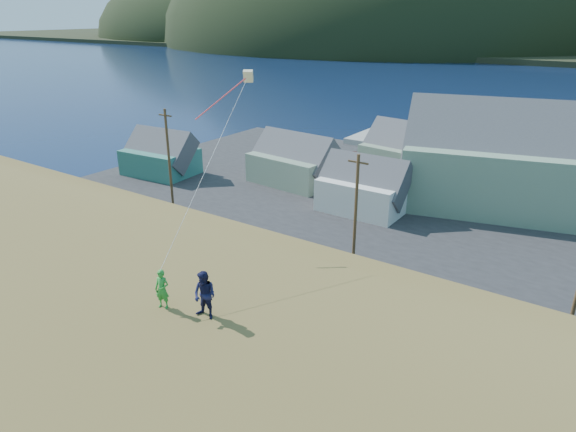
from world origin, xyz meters
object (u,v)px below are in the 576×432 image
at_px(shed_palegreen_far, 414,153).
at_px(kite_flyer_green, 162,289).
at_px(wharf, 450,144).
at_px(shed_white, 364,186).
at_px(shed_teal, 160,154).
at_px(shed_palegreen_near, 293,161).
at_px(kite_flyer_navy, 205,295).

distance_m(shed_palegreen_far, kite_flyer_green, 43.70).
distance_m(wharf, shed_white, 29.14).
xyz_separation_m(shed_teal, kite_flyer_green, (31.07, -27.64, 5.58)).
height_order(shed_palegreen_near, shed_white, shed_palegreen_near).
relative_size(shed_palegreen_near, shed_palegreen_far, 0.81).
relative_size(shed_palegreen_far, kite_flyer_green, 7.73).
relative_size(shed_teal, shed_white, 1.06).
relative_size(wharf, kite_flyer_navy, 14.08).
bearing_deg(shed_palegreen_far, wharf, 101.79).
distance_m(shed_teal, shed_palegreen_near, 15.60).
height_order(kite_flyer_green, kite_flyer_navy, kite_flyer_navy).
distance_m(wharf, shed_teal, 39.45).
bearing_deg(shed_palegreen_near, wharf, 75.96).
bearing_deg(kite_flyer_green, shed_palegreen_far, 81.31).
distance_m(shed_teal, kite_flyer_green, 41.96).
xyz_separation_m(shed_white, shed_palegreen_far, (-0.17, 12.62, 0.41)).
bearing_deg(kite_flyer_green, kite_flyer_navy, -4.98).
relative_size(kite_flyer_green, kite_flyer_navy, 0.84).
bearing_deg(wharf, kite_flyer_navy, -80.89).
height_order(shed_teal, shed_palegreen_near, shed_palegreen_near).
height_order(wharf, shed_white, shed_white).
relative_size(shed_white, shed_palegreen_far, 0.67).
relative_size(shed_white, kite_flyer_navy, 4.37).
distance_m(shed_teal, kite_flyer_navy, 43.07).
xyz_separation_m(kite_flyer_green, kite_flyer_navy, (1.80, 0.40, 0.15)).
xyz_separation_m(wharf, kite_flyer_green, (7.65, -59.32, 7.53)).
bearing_deg(shed_white, kite_flyer_navy, -74.47).
distance_m(kite_flyer_green, kite_flyer_navy, 1.85).
xyz_separation_m(shed_palegreen_far, kite_flyer_green, (6.66, -42.89, 5.09)).
bearing_deg(wharf, kite_flyer_green, -82.66).
relative_size(shed_teal, shed_palegreen_far, 0.71).
height_order(shed_teal, shed_palegreen_far, shed_palegreen_far).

